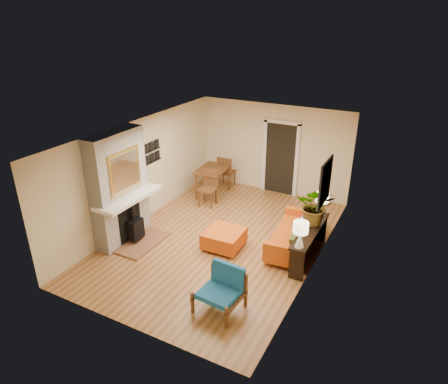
{
  "coord_description": "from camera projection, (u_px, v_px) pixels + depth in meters",
  "views": [
    {
      "loc": [
        3.88,
        -7.16,
        4.9
      ],
      "look_at": [
        0.0,
        0.2,
        1.15
      ],
      "focal_mm": 32.0,
      "sensor_mm": 36.0,
      "label": 1
    }
  ],
  "objects": [
    {
      "name": "lamp_far",
      "position": [
        322.0,
        201.0,
        8.89
      ],
      "size": [
        0.3,
        0.3,
        0.54
      ],
      "color": "white",
      "rests_on": "console_table"
    },
    {
      "name": "sofa",
      "position": [
        297.0,
        235.0,
        8.95
      ],
      "size": [
        1.0,
        2.01,
        0.77
      ],
      "color": "silver",
      "rests_on": "ground"
    },
    {
      "name": "houseplant",
      "position": [
        316.0,
        206.0,
        8.45
      ],
      "size": [
        0.92,
        0.84,
        0.86
      ],
      "primitive_type": "imported",
      "rotation": [
        0.0,
        0.0,
        0.24
      ],
      "color": "#1E5919",
      "rests_on": "console_table"
    },
    {
      "name": "fireplace",
      "position": [
        121.0,
        191.0,
        8.97
      ],
      "size": [
        1.09,
        1.68,
        2.6
      ],
      "color": "white",
      "rests_on": "ground"
    },
    {
      "name": "console_table",
      "position": [
        310.0,
        235.0,
        8.47
      ],
      "size": [
        0.34,
        1.85,
        0.72
      ],
      "color": "black",
      "rests_on": "ground"
    },
    {
      "name": "ottoman",
      "position": [
        224.0,
        238.0,
        9.02
      ],
      "size": [
        0.84,
        0.84,
        0.42
      ],
      "color": "silver",
      "rests_on": "ground"
    },
    {
      "name": "lamp_near",
      "position": [
        300.0,
        232.0,
        7.65
      ],
      "size": [
        0.3,
        0.3,
        0.54
      ],
      "color": "white",
      "rests_on": "console_table"
    },
    {
      "name": "dining_table",
      "position": [
        215.0,
        174.0,
        11.45
      ],
      "size": [
        0.9,
        1.89,
        1.0
      ],
      "color": "brown",
      "rests_on": "ground"
    },
    {
      "name": "room_shell",
      "position": [
        286.0,
        161.0,
        10.79
      ],
      "size": [
        6.5,
        6.5,
        6.5
      ],
      "color": "#B67346",
      "rests_on": "ground"
    },
    {
      "name": "blue_chair",
      "position": [
        223.0,
        287.0,
        7.12
      ],
      "size": [
        0.82,
        0.8,
        0.8
      ],
      "color": "brown",
      "rests_on": "ground"
    }
  ]
}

